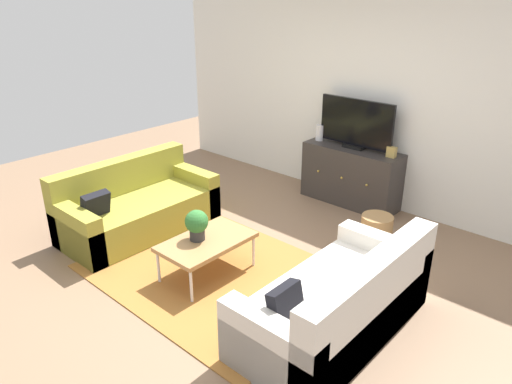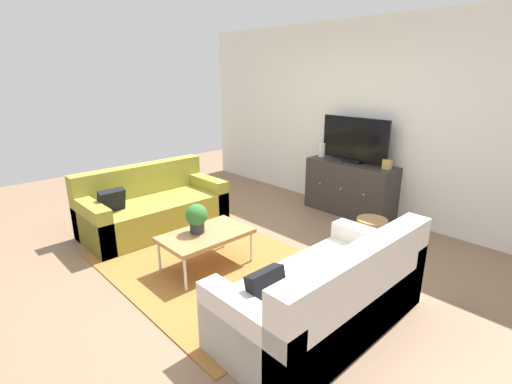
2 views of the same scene
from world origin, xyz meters
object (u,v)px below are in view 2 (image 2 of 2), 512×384
(wicker_basket, at_px, (371,236))
(mantel_clock, at_px, (387,164))
(couch_right_side, at_px, (329,299))
(couch_left_side, at_px, (151,208))
(glass_vase, at_px, (322,150))
(coffee_table, at_px, (206,236))
(flat_screen_tv, at_px, (354,140))
(tv_console, at_px, (350,188))
(potted_plant, at_px, (197,217))

(wicker_basket, bearing_deg, mantel_clock, 111.77)
(couch_right_side, xyz_separation_m, mantel_clock, (-0.85, 2.37, 0.56))
(couch_left_side, height_order, glass_vase, glass_vase)
(couch_right_side, relative_size, coffee_table, 1.95)
(coffee_table, relative_size, flat_screen_tv, 0.90)
(couch_right_side, distance_m, coffee_table, 1.50)
(couch_right_side, height_order, tv_console, couch_right_side)
(couch_left_side, distance_m, tv_console, 2.81)
(couch_left_side, distance_m, coffee_table, 1.39)
(coffee_table, bearing_deg, flat_screen_tv, 87.43)
(flat_screen_tv, relative_size, glass_vase, 4.80)
(flat_screen_tv, height_order, glass_vase, flat_screen_tv)
(potted_plant, relative_size, mantel_clock, 2.39)
(couch_right_side, xyz_separation_m, potted_plant, (-1.57, -0.16, 0.29))
(potted_plant, bearing_deg, couch_right_side, 5.99)
(coffee_table, distance_m, potted_plant, 0.22)
(couch_left_side, xyz_separation_m, couch_right_side, (2.87, 0.00, 0.00))
(potted_plant, relative_size, wicker_basket, 0.74)
(potted_plant, xyz_separation_m, glass_vase, (-0.35, 2.54, 0.30))
(potted_plant, bearing_deg, tv_console, 85.87)
(mantel_clock, distance_m, wicker_basket, 1.18)
(couch_left_side, relative_size, glass_vase, 8.42)
(mantel_clock, bearing_deg, coffee_table, -104.54)
(couch_right_side, height_order, glass_vase, glass_vase)
(mantel_clock, bearing_deg, flat_screen_tv, 177.85)
(coffee_table, distance_m, tv_console, 2.49)
(coffee_table, distance_m, wicker_basket, 1.86)
(coffee_table, relative_size, potted_plant, 2.97)
(couch_left_side, xyz_separation_m, coffee_table, (1.38, -0.11, 0.09))
(couch_right_side, height_order, flat_screen_tv, flat_screen_tv)
(couch_left_side, relative_size, tv_console, 1.38)
(coffee_table, height_order, potted_plant, potted_plant)
(couch_right_side, bearing_deg, mantel_clock, 109.71)
(potted_plant, bearing_deg, couch_left_side, 172.84)
(couch_left_side, distance_m, glass_vase, 2.63)
(couch_left_side, relative_size, mantel_clock, 13.82)
(potted_plant, relative_size, tv_console, 0.24)
(potted_plant, distance_m, glass_vase, 2.58)
(couch_right_side, xyz_separation_m, tv_console, (-1.38, 2.37, 0.11))
(glass_vase, bearing_deg, tv_console, -0.00)
(couch_right_side, bearing_deg, tv_console, 120.21)
(couch_right_side, height_order, potted_plant, couch_right_side)
(couch_right_side, height_order, wicker_basket, couch_right_side)
(couch_left_side, xyz_separation_m, glass_vase, (0.96, 2.37, 0.60))
(glass_vase, distance_m, wicker_basket, 1.84)
(couch_right_side, height_order, coffee_table, couch_right_side)
(couch_left_side, xyz_separation_m, flat_screen_tv, (1.49, 2.39, 0.81))
(wicker_basket, bearing_deg, couch_left_side, -149.07)
(couch_left_side, height_order, couch_right_side, same)
(couch_right_side, distance_m, potted_plant, 1.60)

